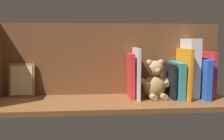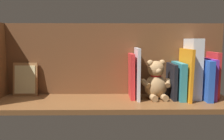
% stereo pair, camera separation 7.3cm
% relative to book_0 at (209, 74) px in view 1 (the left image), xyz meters
% --- Properties ---
extents(ground_plane, '(1.13, 0.31, 0.02)m').
position_rel_book_0_xyz_m(ground_plane, '(0.49, 0.05, -0.12)').
color(ground_plane, brown).
extents(shelf_back_panel, '(1.13, 0.02, 0.36)m').
position_rel_book_0_xyz_m(shelf_back_panel, '(0.49, -0.08, 0.07)').
color(shelf_back_panel, brown).
rests_on(shelf_back_panel, ground_plane).
extents(book_0, '(0.02, 0.13, 0.22)m').
position_rel_book_0_xyz_m(book_0, '(0.00, 0.00, 0.00)').
color(book_0, red).
rests_on(book_0, ground_plane).
extents(book_1, '(0.02, 0.17, 0.19)m').
position_rel_book_0_xyz_m(book_1, '(0.03, 0.02, -0.01)').
color(book_1, purple).
rests_on(book_1, ground_plane).
extents(book_2, '(0.03, 0.19, 0.19)m').
position_rel_book_0_xyz_m(book_2, '(0.06, 0.03, -0.02)').
color(book_2, blue).
rests_on(book_2, ground_plane).
extents(dictionary_thick_white, '(0.05, 0.14, 0.29)m').
position_rel_book_0_xyz_m(dictionary_thick_white, '(0.10, 0.01, 0.03)').
color(dictionary_thick_white, white).
rests_on(dictionary_thick_white, ground_plane).
extents(book_3, '(0.02, 0.19, 0.24)m').
position_rel_book_0_xyz_m(book_3, '(0.14, 0.03, 0.01)').
color(book_3, orange).
rests_on(book_3, ground_plane).
extents(book_4, '(0.03, 0.17, 0.17)m').
position_rel_book_0_xyz_m(book_4, '(0.17, 0.02, -0.02)').
color(book_4, teal).
rests_on(book_4, ground_plane).
extents(book_5, '(0.02, 0.16, 0.17)m').
position_rel_book_0_xyz_m(book_5, '(0.20, 0.01, -0.03)').
color(book_5, black).
rests_on(book_5, ground_plane).
extents(teddy_bear, '(0.15, 0.13, 0.19)m').
position_rel_book_0_xyz_m(teddy_bear, '(0.28, 0.03, -0.03)').
color(teddy_bear, tan).
rests_on(teddy_bear, ground_plane).
extents(book_6, '(0.01, 0.16, 0.24)m').
position_rel_book_0_xyz_m(book_6, '(0.37, 0.02, 0.01)').
color(book_6, silver).
rests_on(book_6, ground_plane).
extents(book_7, '(0.02, 0.14, 0.22)m').
position_rel_book_0_xyz_m(book_7, '(0.40, 0.00, -0.00)').
color(book_7, red).
rests_on(book_7, ground_plane).
extents(picture_frame_leaning, '(0.12, 0.04, 0.17)m').
position_rel_book_0_xyz_m(picture_frame_leaning, '(0.93, -0.04, -0.03)').
color(picture_frame_leaning, '#9E6B3D').
rests_on(picture_frame_leaning, ground_plane).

